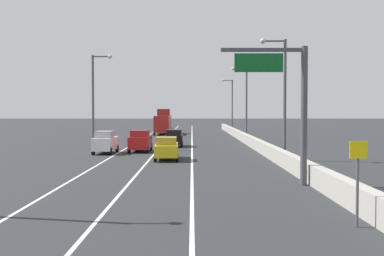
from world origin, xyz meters
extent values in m
plane|color=#26282B|center=(0.00, 64.00, 0.00)|extent=(320.00, 320.00, 0.00)
cube|color=silver|center=(-5.50, 55.00, 0.00)|extent=(0.16, 130.00, 0.00)
cube|color=silver|center=(-2.00, 55.00, 0.00)|extent=(0.16, 130.00, 0.00)
cube|color=silver|center=(1.50, 55.00, 0.00)|extent=(0.16, 130.00, 0.00)
cube|color=#9E998E|center=(8.15, 40.00, 0.55)|extent=(0.60, 120.00, 1.10)
cylinder|color=#47474C|center=(7.55, 23.01, 3.75)|extent=(0.36, 0.36, 7.50)
cube|color=#47474C|center=(5.30, 23.01, 7.30)|extent=(4.50, 0.20, 0.20)
cube|color=#0C5923|center=(5.07, 22.89, 6.60)|extent=(2.60, 0.10, 1.00)
cylinder|color=#4C4C51|center=(7.25, 13.69, 1.20)|extent=(0.10, 0.10, 2.40)
cube|color=yellow|center=(7.25, 13.65, 2.70)|extent=(0.60, 0.04, 0.60)
cylinder|color=#4C4C51|center=(8.98, 35.79, 4.87)|extent=(0.24, 0.24, 9.74)
cube|color=#4C4C51|center=(8.08, 35.79, 9.59)|extent=(1.80, 0.12, 0.12)
sphere|color=beige|center=(7.18, 35.79, 9.59)|extent=(0.44, 0.44, 0.44)
cylinder|color=#4C4C51|center=(8.81, 61.55, 4.87)|extent=(0.24, 0.24, 9.74)
cube|color=#4C4C51|center=(7.91, 61.55, 9.59)|extent=(1.80, 0.12, 0.12)
sphere|color=beige|center=(7.01, 61.55, 9.59)|extent=(0.44, 0.44, 0.44)
cylinder|color=#4C4C51|center=(9.06, 87.30, 4.87)|extent=(0.24, 0.24, 9.74)
cube|color=#4C4C51|center=(8.16, 87.30, 9.59)|extent=(1.80, 0.12, 0.12)
sphere|color=beige|center=(7.26, 87.30, 9.59)|extent=(0.44, 0.44, 0.44)
cylinder|color=#4C4C51|center=(-8.78, 46.94, 4.87)|extent=(0.24, 0.24, 9.74)
cube|color=#4C4C51|center=(-7.88, 46.94, 9.59)|extent=(1.80, 0.12, 0.12)
sphere|color=beige|center=(-6.98, 46.94, 9.59)|extent=(0.44, 0.44, 0.44)
cube|color=gold|center=(-0.59, 36.43, 0.81)|extent=(2.02, 4.81, 0.94)
cube|color=olive|center=(-0.57, 35.96, 1.58)|extent=(1.71, 2.19, 0.60)
cylinder|color=black|center=(-1.50, 38.32, 0.34)|extent=(0.24, 0.69, 0.68)
cylinder|color=black|center=(0.19, 38.38, 0.34)|extent=(0.24, 0.69, 0.68)
cylinder|color=black|center=(-1.37, 34.48, 0.34)|extent=(0.24, 0.69, 0.68)
cylinder|color=black|center=(0.32, 34.54, 0.34)|extent=(0.24, 0.69, 0.68)
cube|color=white|center=(-6.62, 42.02, 0.93)|extent=(1.86, 4.20, 1.17)
cube|color=#96969E|center=(-6.63, 41.60, 1.81)|extent=(1.57, 1.92, 0.60)
cylinder|color=black|center=(-7.33, 43.66, 0.34)|extent=(0.24, 0.69, 0.68)
cylinder|color=black|center=(-5.78, 43.61, 0.34)|extent=(0.24, 0.69, 0.68)
cylinder|color=black|center=(-7.45, 40.42, 0.34)|extent=(0.24, 0.69, 0.68)
cylinder|color=black|center=(-5.90, 40.37, 0.34)|extent=(0.24, 0.69, 0.68)
cube|color=black|center=(-0.50, 50.50, 0.82)|extent=(1.93, 4.25, 0.96)
cube|color=black|center=(-0.50, 50.08, 1.60)|extent=(1.69, 1.92, 0.60)
cylinder|color=black|center=(-1.39, 52.16, 0.34)|extent=(0.23, 0.68, 0.68)
cylinder|color=black|center=(0.35, 52.17, 0.34)|extent=(0.23, 0.68, 0.68)
cylinder|color=black|center=(-1.36, 48.83, 0.34)|extent=(0.23, 0.68, 0.68)
cylinder|color=black|center=(0.38, 48.84, 0.34)|extent=(0.23, 0.68, 0.68)
cube|color=red|center=(-3.55, 44.02, 0.93)|extent=(1.95, 4.56, 1.17)
cube|color=maroon|center=(-3.56, 43.56, 1.81)|extent=(1.69, 2.06, 0.60)
cylinder|color=black|center=(-4.39, 45.85, 0.34)|extent=(0.23, 0.68, 0.68)
cylinder|color=black|center=(-2.66, 45.82, 0.34)|extent=(0.23, 0.68, 0.68)
cylinder|color=black|center=(-4.44, 42.21, 0.34)|extent=(0.23, 0.68, 0.68)
cylinder|color=black|center=(-2.71, 42.19, 0.34)|extent=(0.23, 0.68, 0.68)
cube|color=#A51E19|center=(-3.37, 77.41, 1.81)|extent=(2.40, 9.81, 2.63)
cube|color=maroon|center=(-3.37, 79.56, 3.68)|extent=(2.11, 2.16, 1.10)
cylinder|color=black|center=(-4.49, 81.61, 0.50)|extent=(0.22, 1.00, 1.00)
cylinder|color=black|center=(-2.25, 81.61, 0.50)|extent=(0.22, 1.00, 1.00)
cylinder|color=black|center=(-4.49, 73.20, 0.50)|extent=(0.22, 1.00, 1.00)
cylinder|color=black|center=(-2.25, 73.20, 0.50)|extent=(0.22, 1.00, 1.00)
camera|label=1|loc=(1.50, -2.87, 4.08)|focal=44.93mm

